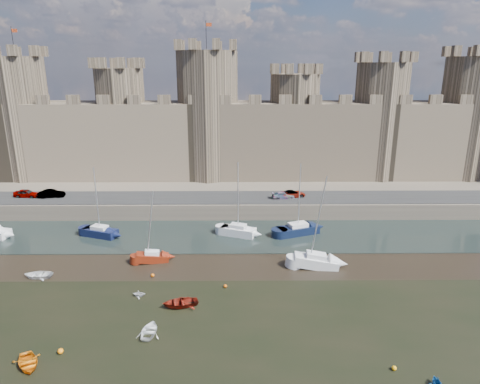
{
  "coord_description": "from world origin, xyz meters",
  "views": [
    {
      "loc": [
        7.3,
        -31.86,
        23.3
      ],
      "look_at": [
        7.74,
        22.0,
        7.07
      ],
      "focal_mm": 32.0,
      "sensor_mm": 36.0,
      "label": 1
    }
  ],
  "objects_px": {
    "sailboat_3": "(298,229)",
    "sailboat_4": "(152,256)",
    "car_2": "(283,195)",
    "sailboat_5": "(316,261)",
    "sailboat_1": "(100,231)",
    "car_3": "(292,194)",
    "sailboat_2": "(238,230)",
    "car_1": "(51,194)",
    "dinghy_0": "(28,363)",
    "car_0": "(26,193)"
  },
  "relations": [
    {
      "from": "sailboat_1",
      "to": "car_0",
      "type": "bearing_deg",
      "value": 164.5
    },
    {
      "from": "car_1",
      "to": "sailboat_1",
      "type": "height_order",
      "value": "sailboat_1"
    },
    {
      "from": "car_3",
      "to": "dinghy_0",
      "type": "xyz_separation_m",
      "value": [
        -25.76,
        -37.14,
        -2.78
      ]
    },
    {
      "from": "sailboat_4",
      "to": "dinghy_0",
      "type": "relative_size",
      "value": 3.02
    },
    {
      "from": "car_1",
      "to": "sailboat_2",
      "type": "distance_m",
      "value": 31.84
    },
    {
      "from": "sailboat_4",
      "to": "sailboat_3",
      "type": "bearing_deg",
      "value": 13.15
    },
    {
      "from": "car_0",
      "to": "dinghy_0",
      "type": "relative_size",
      "value": 1.3
    },
    {
      "from": "sailboat_2",
      "to": "dinghy_0",
      "type": "xyz_separation_m",
      "value": [
        -16.92,
        -27.02,
        -0.52
      ]
    },
    {
      "from": "car_3",
      "to": "sailboat_1",
      "type": "distance_m",
      "value": 30.08
    },
    {
      "from": "sailboat_3",
      "to": "dinghy_0",
      "type": "height_order",
      "value": "sailboat_3"
    },
    {
      "from": "car_1",
      "to": "sailboat_3",
      "type": "distance_m",
      "value": 39.86
    },
    {
      "from": "car_0",
      "to": "sailboat_5",
      "type": "bearing_deg",
      "value": -108.83
    },
    {
      "from": "sailboat_4",
      "to": "sailboat_1",
      "type": "bearing_deg",
      "value": 126.88
    },
    {
      "from": "sailboat_3",
      "to": "car_0",
      "type": "bearing_deg",
      "value": 146.23
    },
    {
      "from": "sailboat_5",
      "to": "sailboat_4",
      "type": "bearing_deg",
      "value": 179.6
    },
    {
      "from": "car_3",
      "to": "sailboat_3",
      "type": "distance_m",
      "value": 9.9
    },
    {
      "from": "sailboat_2",
      "to": "sailboat_3",
      "type": "relative_size",
      "value": 1.03
    },
    {
      "from": "sailboat_3",
      "to": "sailboat_4",
      "type": "relative_size",
      "value": 1.13
    },
    {
      "from": "car_1",
      "to": "sailboat_3",
      "type": "xyz_separation_m",
      "value": [
        38.59,
        -9.7,
        -2.38
      ]
    },
    {
      "from": "car_2",
      "to": "dinghy_0",
      "type": "distance_m",
      "value": 43.81
    },
    {
      "from": "car_2",
      "to": "sailboat_5",
      "type": "xyz_separation_m",
      "value": [
        1.95,
        -19.11,
        -2.24
      ]
    },
    {
      "from": "car_2",
      "to": "sailboat_3",
      "type": "relative_size",
      "value": 0.36
    },
    {
      "from": "sailboat_1",
      "to": "sailboat_4",
      "type": "relative_size",
      "value": 1.09
    },
    {
      "from": "car_0",
      "to": "sailboat_2",
      "type": "relative_size",
      "value": 0.37
    },
    {
      "from": "car_0",
      "to": "car_3",
      "type": "distance_m",
      "value": 43.06
    },
    {
      "from": "car_1",
      "to": "car_2",
      "type": "distance_m",
      "value": 37.38
    },
    {
      "from": "car_2",
      "to": "sailboat_5",
      "type": "distance_m",
      "value": 19.34
    },
    {
      "from": "car_0",
      "to": "sailboat_2",
      "type": "height_order",
      "value": "sailboat_2"
    },
    {
      "from": "car_0",
      "to": "sailboat_1",
      "type": "xyz_separation_m",
      "value": [
        14.89,
        -10.58,
        -2.38
      ]
    },
    {
      "from": "car_1",
      "to": "sailboat_3",
      "type": "height_order",
      "value": "sailboat_3"
    },
    {
      "from": "car_0",
      "to": "car_3",
      "type": "height_order",
      "value": "car_0"
    },
    {
      "from": "sailboat_5",
      "to": "dinghy_0",
      "type": "distance_m",
      "value": 31.38
    },
    {
      "from": "car_0",
      "to": "sailboat_5",
      "type": "height_order",
      "value": "sailboat_5"
    },
    {
      "from": "sailboat_5",
      "to": "car_3",
      "type": "bearing_deg",
      "value": 95.47
    },
    {
      "from": "car_0",
      "to": "car_3",
      "type": "bearing_deg",
      "value": -84.37
    },
    {
      "from": "sailboat_4",
      "to": "car_2",
      "type": "bearing_deg",
      "value": 33.31
    },
    {
      "from": "car_2",
      "to": "sailboat_2",
      "type": "relative_size",
      "value": 0.35
    },
    {
      "from": "sailboat_3",
      "to": "sailboat_5",
      "type": "distance_m",
      "value": 10.24
    },
    {
      "from": "car_2",
      "to": "sailboat_3",
      "type": "distance_m",
      "value": 9.25
    },
    {
      "from": "car_3",
      "to": "sailboat_1",
      "type": "bearing_deg",
      "value": 95.65
    },
    {
      "from": "car_0",
      "to": "car_2",
      "type": "xyz_separation_m",
      "value": [
        41.51,
        -1.02,
        -0.13
      ]
    },
    {
      "from": "sailboat_3",
      "to": "sailboat_4",
      "type": "height_order",
      "value": "sailboat_3"
    },
    {
      "from": "car_3",
      "to": "sailboat_1",
      "type": "xyz_separation_m",
      "value": [
        -28.17,
        -10.29,
        -2.3
      ]
    },
    {
      "from": "sailboat_2",
      "to": "dinghy_0",
      "type": "height_order",
      "value": "sailboat_2"
    },
    {
      "from": "car_0",
      "to": "dinghy_0",
      "type": "height_order",
      "value": "car_0"
    },
    {
      "from": "car_0",
      "to": "sailboat_1",
      "type": "bearing_deg",
      "value": -119.39
    },
    {
      "from": "car_0",
      "to": "car_2",
      "type": "distance_m",
      "value": 41.52
    },
    {
      "from": "car_0",
      "to": "dinghy_0",
      "type": "bearing_deg",
      "value": -149.18
    },
    {
      "from": "car_2",
      "to": "car_3",
      "type": "bearing_deg",
      "value": -72.07
    },
    {
      "from": "sailboat_4",
      "to": "sailboat_5",
      "type": "xyz_separation_m",
      "value": [
        19.77,
        -1.62,
        0.11
      ]
    }
  ]
}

